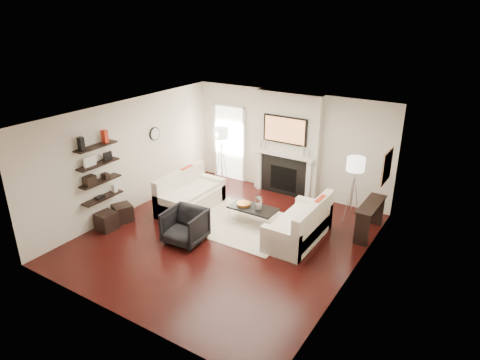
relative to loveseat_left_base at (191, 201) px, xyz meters
The scene contains 71 objects.
room_envelope 2.03m from the loveseat_left_base, 25.83° to the right, with size 6.00×6.00×6.00m.
chimney_breast 2.86m from the loveseat_left_base, 54.69° to the left, with size 1.80×0.25×2.70m, color silver.
fireplace_surround 2.53m from the loveseat_left_base, 52.91° to the left, with size 1.30×0.02×1.04m, color black.
firebox 2.52m from the loveseat_left_base, 52.84° to the left, with size 0.75×0.02×0.65m, color black.
mantel_pilaster_l 2.16m from the loveseat_left_base, 68.04° to the left, with size 0.12×0.08×1.10m, color white.
mantel_pilaster_r 3.00m from the loveseat_left_base, 41.46° to the left, with size 0.12×0.08×1.10m, color white.
mantel_shelf 2.64m from the loveseat_left_base, 52.21° to the left, with size 1.70×0.18×0.07m, color white.
tv_body 2.95m from the loveseat_left_base, 52.56° to the left, with size 1.20×0.06×0.70m, color black.
tv_screen 2.93m from the loveseat_left_base, 52.11° to the left, with size 1.10×0.01×0.62m, color #BF723F.
candlestick_l_tall 2.45m from the loveseat_left_base, 63.82° to the left, with size 0.04×0.04×0.30m, color silver.
candlestick_l_short 2.39m from the loveseat_left_base, 66.95° to the left, with size 0.04×0.04×0.24m, color silver.
candlestick_r_tall 3.06m from the loveseat_left_base, 43.57° to the left, with size 0.04×0.04×0.30m, color silver.
candlestick_r_short 3.13m from the loveseat_left_base, 41.83° to the left, with size 0.04×0.04×0.24m, color silver.
hallway_panel 2.42m from the loveseat_left_base, 98.44° to the left, with size 0.90×0.02×2.10m, color white.
door_trim_l 2.51m from the loveseat_left_base, 110.07° to the left, with size 0.06×0.06×2.16m, color white.
door_trim_r 2.38m from the loveseat_left_base, 86.23° to the left, with size 0.06×0.06×2.16m, color white.
door_trim_top 2.96m from the loveseat_left_base, 98.52° to the left, with size 1.02×0.06×0.06m, color white.
rug 1.39m from the loveseat_left_base, ahead, with size 2.60×2.00×0.01m, color beige.
loveseat_left_base is the anchor object (origin of this frame).
loveseat_left_back 0.46m from the loveseat_left_base, behind, with size 0.18×1.80×0.80m, color white.
loveseat_left_arm_n 0.81m from the loveseat_left_base, 90.00° to the right, with size 0.85×0.18×0.60m, color white.
loveseat_left_arm_s 0.81m from the loveseat_left_base, 90.00° to the left, with size 0.85×0.18×0.60m, color white.
loveseat_left_cushion 0.26m from the loveseat_left_base, ahead, with size 0.63×1.44×0.10m, color white.
pillow_left_orange 0.69m from the loveseat_left_base, 138.15° to the left, with size 0.10×0.42×0.42m, color red.
pillow_left_charcoal 0.68m from the loveseat_left_base, 138.15° to the right, with size 0.10×0.40×0.40m, color black.
loveseat_right_base 2.87m from the loveseat_left_base, ahead, with size 0.85×1.80×0.42m, color white.
loveseat_right_back 3.22m from the loveseat_left_base, ahead, with size 0.18×1.80×0.80m, color white.
loveseat_right_arm_n 2.97m from the loveseat_left_base, 14.87° to the right, with size 0.85×0.18×0.60m, color white.
loveseat_right_arm_s 3.00m from the loveseat_left_base, 16.63° to the left, with size 0.85×0.18×0.60m, color white.
loveseat_right_cushion 2.83m from the loveseat_left_base, ahead, with size 0.63×1.44×0.10m, color white.
pillow_right_orange 3.27m from the loveseat_left_base, ahead, with size 0.10×0.42×0.42m, color red.
pillow_right_charcoal 3.26m from the loveseat_left_base, ahead, with size 0.10×0.40×0.40m, color black.
coffee_table 1.71m from the loveseat_left_base, ahead, with size 1.10×0.55×0.04m, color black.
coffee_leg_nw 1.20m from the loveseat_left_base, ahead, with size 0.02×0.02×0.38m, color silver.
coffee_leg_ne 2.20m from the loveseat_left_base, ahead, with size 0.02×0.02×0.38m, color silver.
coffee_leg_sw 1.25m from the loveseat_left_base, 16.47° to the left, with size 0.02×0.02×0.38m, color silver.
coffee_leg_se 2.22m from the loveseat_left_base, ahead, with size 0.02×0.02×0.38m, color silver.
hurricane_glass 1.88m from the loveseat_left_base, ahead, with size 0.16×0.16×0.28m, color white.
hurricane_candle 1.87m from the loveseat_left_base, ahead, with size 0.09×0.09×0.13m, color white.
copper_bowl 1.47m from the loveseat_left_base, ahead, with size 0.32×0.32×0.05m, color #AE601D.
armchair 1.60m from the loveseat_left_base, 55.92° to the right, with size 0.78×0.73×0.81m, color black.
lamp_left_post 1.89m from the loveseat_left_base, 100.39° to the left, with size 0.02×0.02×1.20m, color silver.
lamp_left_shade 2.23m from the loveseat_left_base, 100.39° to the left, with size 0.40×0.40×0.30m, color white.
lamp_left_leg_a 1.87m from the loveseat_left_base, 97.01° to the left, with size 0.02×0.02×1.25m, color silver.
lamp_left_leg_b 1.99m from the loveseat_left_base, 101.48° to the left, with size 0.02×0.02×1.25m, color silver.
lamp_left_leg_c 1.81m from the loveseat_left_base, 102.71° to the left, with size 0.02×0.02×1.25m, color silver.
lamp_right_post 3.85m from the loveseat_left_base, 21.32° to the left, with size 0.02×0.02×1.20m, color silver.
lamp_right_shade 4.02m from the loveseat_left_base, 21.32° to the left, with size 0.40×0.40×0.30m, color white.
lamp_right_leg_a 3.95m from the loveseat_left_base, 20.73° to the left, with size 0.02×0.02×1.25m, color silver.
lamp_right_leg_b 3.83m from the loveseat_left_base, 22.95° to the left, with size 0.02×0.02×1.25m, color silver.
lamp_right_leg_c 3.76m from the loveseat_left_base, 20.26° to the left, with size 0.02×0.02×1.25m, color silver.
console_top 4.26m from the loveseat_left_base, 14.85° to the left, with size 0.35×1.20×0.04m, color black.
console_leg_n 4.12m from the loveseat_left_base, ahead, with size 0.30×0.04×0.71m, color black.
console_leg_s 4.40m from the loveseat_left_base, 21.79° to the left, with size 0.30×0.04×0.71m, color black.
wall_art 4.64m from the loveseat_left_base, 17.22° to the left, with size 0.03×0.70×0.70m, color tan.
shelf_bottom 2.11m from the loveseat_left_base, 122.47° to the right, with size 0.25×1.00×0.04m, color black.
shelf_lower 2.24m from the loveseat_left_base, 122.47° to the right, with size 0.25×1.00×0.04m, color black.
shelf_upper 2.43m from the loveseat_left_base, 122.47° to the right, with size 0.25×1.00×0.04m, color black.
shelf_top 2.66m from the loveseat_left_base, 122.47° to the right, with size 0.25×1.00×0.04m, color black.
decor_magfile_a 3.00m from the loveseat_left_base, 117.82° to the right, with size 0.12×0.10×0.28m, color black.
decor_magfile_b 2.61m from the loveseat_left_base, 126.91° to the right, with size 0.12×0.10×0.28m, color red.
decor_frame_a 2.65m from the loveseat_left_base, 119.61° to the right, with size 0.04×0.30×0.22m, color white.
decor_frame_b 2.30m from the loveseat_left_base, 127.13° to the right, with size 0.04×0.22×0.18m, color black.
decor_wine_rack 2.51m from the loveseat_left_base, 118.73° to the right, with size 0.18×0.25×0.20m, color black.
decor_box_small 2.16m from the loveseat_left_base, 124.87° to the right, with size 0.15×0.12×0.12m, color black.
decor_books 2.19m from the loveseat_left_base, 121.24° to the right, with size 0.14×0.20×0.05m, color black.
decor_box_tall 1.86m from the loveseat_left_base, 128.74° to the right, with size 0.10×0.10×0.18m, color white.
clock_rim 1.93m from the loveseat_left_base, behind, with size 0.34×0.34×0.04m, color black.
clock_face 1.91m from the loveseat_left_base, behind, with size 0.29×0.29×0.01m, color white.
ottoman_near 1.65m from the loveseat_left_base, 125.22° to the right, with size 0.40×0.40×0.40m, color black.
ottoman_far 2.07m from the loveseat_left_base, 117.46° to the right, with size 0.40×0.40×0.40m, color black.
Camera 1 is at (4.62, -6.68, 4.69)m, focal length 32.00 mm.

